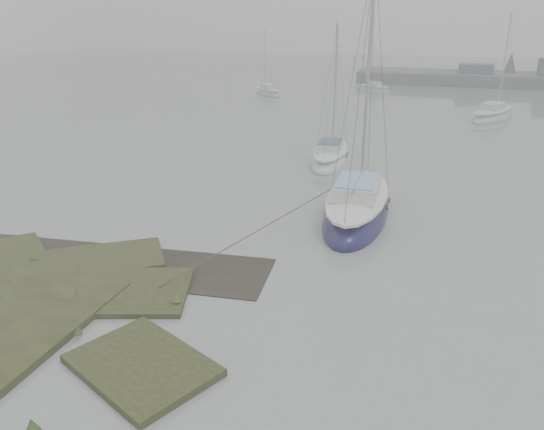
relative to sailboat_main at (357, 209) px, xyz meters
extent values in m
plane|color=slate|center=(-3.80, 18.33, -0.35)|extent=(160.00, 160.00, 0.00)
cube|color=#424247|center=(6.20, 49.33, 1.05)|extent=(4.00, 3.00, 2.20)
cone|color=#384238|center=(10.20, 51.33, 1.85)|extent=(2.00, 2.00, 3.50)
ellipsoid|color=#100E37|center=(0.00, 0.02, -0.21)|extent=(2.90, 8.12, 1.95)
ellipsoid|color=silver|center=(0.00, 0.02, 0.57)|extent=(2.34, 7.07, 0.55)
cube|color=silver|center=(0.01, -0.33, 1.05)|extent=(1.81, 2.81, 0.57)
cube|color=#76A5C9|center=(0.01, -0.33, 1.37)|extent=(1.69, 2.58, 0.09)
cylinder|color=#939399|center=(-0.03, 1.05, 5.56)|extent=(0.13, 0.13, 9.19)
cylinder|color=#939399|center=(0.02, -0.56, 1.37)|extent=(0.21, 3.22, 0.10)
ellipsoid|color=silver|center=(-2.99, 8.50, -0.25)|extent=(2.36, 6.13, 1.46)
ellipsoid|color=silver|center=(-2.99, 8.50, 0.34)|extent=(1.91, 5.33, 0.41)
cube|color=silver|center=(-2.97, 8.24, 0.70)|extent=(1.42, 2.14, 0.43)
cube|color=navy|center=(-2.97, 8.24, 0.94)|extent=(1.32, 1.96, 0.07)
cylinder|color=#939399|center=(-3.04, 9.27, 4.07)|extent=(0.09, 0.09, 6.87)
cylinder|color=#939399|center=(-2.96, 8.07, 0.94)|extent=(0.23, 2.40, 0.08)
ellipsoid|color=#A3A8AC|center=(-15.34, 33.83, -0.26)|extent=(4.78, 4.93, 1.26)
ellipsoid|color=silver|center=(-15.34, 33.83, 0.24)|extent=(4.08, 4.21, 0.35)
cube|color=silver|center=(-15.19, 33.67, 0.55)|extent=(2.02, 2.05, 0.37)
cube|color=silver|center=(-15.19, 33.67, 0.76)|extent=(1.87, 1.89, 0.06)
cylinder|color=#939399|center=(-15.80, 34.31, 3.45)|extent=(0.08, 0.08, 5.91)
cylinder|color=#939399|center=(-15.09, 33.56, 0.76)|extent=(1.47, 1.55, 0.07)
ellipsoid|color=#9DA3A7|center=(7.00, 25.97, -0.24)|extent=(4.62, 6.67, 1.55)
ellipsoid|color=silver|center=(7.00, 25.97, 0.38)|extent=(3.89, 5.75, 0.44)
cube|color=silver|center=(6.88, 25.72, 0.76)|extent=(2.17, 2.56, 0.46)
cube|color=#A9ADB4|center=(6.88, 25.72, 1.02)|extent=(2.01, 2.36, 0.07)
cylinder|color=#939399|center=(7.35, 26.71, 4.35)|extent=(0.10, 0.10, 7.30)
cylinder|color=#939399|center=(6.80, 25.55, 1.02)|extent=(1.16, 2.35, 0.08)
ellipsoid|color=#B0B6BA|center=(-4.88, 40.16, -0.27)|extent=(4.80, 3.82, 1.14)
ellipsoid|color=silver|center=(-4.88, 40.16, 0.19)|extent=(4.12, 3.24, 0.32)
cube|color=silver|center=(-4.71, 40.05, 0.47)|extent=(1.90, 1.71, 0.34)
cube|color=silver|center=(-4.71, 40.05, 0.66)|extent=(1.75, 1.59, 0.05)
cylinder|color=#939399|center=(-5.39, 40.48, 3.11)|extent=(0.07, 0.07, 5.38)
cylinder|color=#939399|center=(-4.60, 39.98, 0.66)|extent=(1.62, 1.06, 0.06)
camera|label=1|loc=(3.13, -21.56, 7.90)|focal=35.00mm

